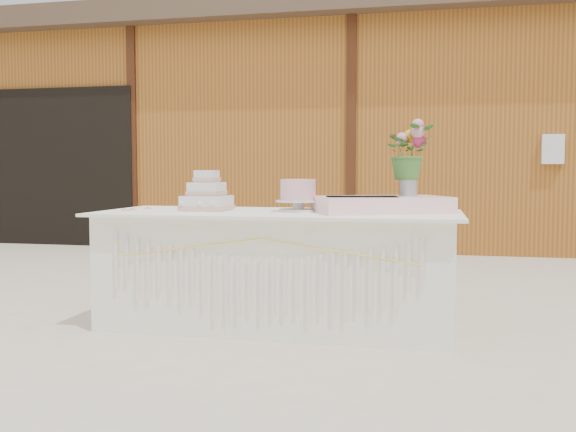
# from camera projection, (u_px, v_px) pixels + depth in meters

# --- Properties ---
(ground) EXTENTS (80.00, 80.00, 0.00)m
(ground) POSITION_uv_depth(u_px,v_px,m) (278.00, 325.00, 4.33)
(ground) COLOR beige
(ground) RESTS_ON ground
(barn) EXTENTS (12.60, 4.60, 3.30)m
(barn) POSITION_uv_depth(u_px,v_px,m) (366.00, 131.00, 10.06)
(barn) COLOR #965B1F
(barn) RESTS_ON ground
(cake_table) EXTENTS (2.40, 1.00, 0.77)m
(cake_table) POSITION_uv_depth(u_px,v_px,m) (278.00, 268.00, 4.30)
(cake_table) COLOR white
(cake_table) RESTS_ON ground
(wedding_cake) EXTENTS (0.31, 0.31, 0.28)m
(wedding_cake) POSITION_uv_depth(u_px,v_px,m) (207.00, 197.00, 4.40)
(wedding_cake) COLOR silver
(wedding_cake) RESTS_ON cake_table
(pink_cake_stand) EXTENTS (0.30, 0.30, 0.22)m
(pink_cake_stand) POSITION_uv_depth(u_px,v_px,m) (298.00, 193.00, 4.28)
(pink_cake_stand) COLOR silver
(pink_cake_stand) RESTS_ON cake_table
(satin_runner) EXTENTS (0.96, 0.78, 0.11)m
(satin_runner) POSITION_uv_depth(u_px,v_px,m) (381.00, 205.00, 4.17)
(satin_runner) COLOR #FFD0CD
(satin_runner) RESTS_ON cake_table
(flower_vase) EXTENTS (0.12, 0.12, 0.16)m
(flower_vase) POSITION_uv_depth(u_px,v_px,m) (408.00, 184.00, 4.18)
(flower_vase) COLOR #B9BABF
(flower_vase) RESTS_ON satin_runner
(bouquet) EXTENTS (0.40, 0.37, 0.36)m
(bouquet) POSITION_uv_depth(u_px,v_px,m) (409.00, 145.00, 4.17)
(bouquet) COLOR #3C712D
(bouquet) RESTS_ON flower_vase
(loose_flowers) EXTENTS (0.15, 0.31, 0.02)m
(loose_flowers) POSITION_uv_depth(u_px,v_px,m) (139.00, 208.00, 4.51)
(loose_flowers) COLOR pink
(loose_flowers) RESTS_ON cake_table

